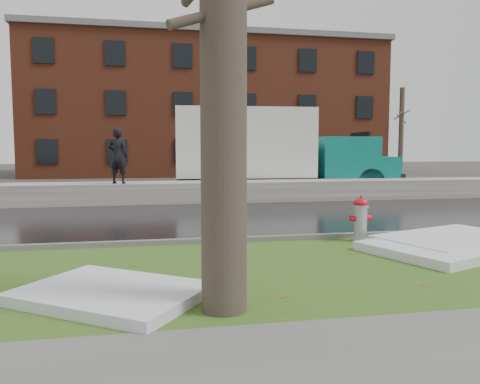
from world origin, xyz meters
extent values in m
plane|color=#47423D|center=(0.00, 0.00, 0.00)|extent=(120.00, 120.00, 0.00)
cube|color=#36501A|center=(0.00, -1.25, 0.02)|extent=(60.00, 4.50, 0.04)
cube|color=slate|center=(0.00, -5.00, 0.03)|extent=(60.00, 3.00, 0.05)
cube|color=black|center=(0.00, 4.50, 0.01)|extent=(60.00, 7.00, 0.03)
cube|color=slate|center=(0.00, 13.00, 0.01)|extent=(60.00, 9.00, 0.03)
cube|color=slate|center=(0.00, 1.00, 0.07)|extent=(60.00, 0.15, 0.14)
cube|color=beige|center=(0.00, 8.70, 0.38)|extent=(60.00, 1.60, 0.75)
cube|color=brown|center=(2.00, 30.00, 5.00)|extent=(26.00, 12.00, 10.00)
cylinder|color=brown|center=(-6.00, 26.00, 3.25)|extent=(0.36, 0.36, 6.50)
cylinder|color=brown|center=(-6.00, 26.00, 4.20)|extent=(0.84, 1.62, 0.73)
cylinder|color=brown|center=(-6.00, 26.00, 5.10)|extent=(1.08, 1.26, 0.66)
cylinder|color=brown|center=(-6.00, 26.00, 3.60)|extent=(1.40, 0.61, 0.63)
cylinder|color=brown|center=(16.00, 24.00, 3.25)|extent=(0.36, 0.36, 6.50)
cylinder|color=brown|center=(16.00, 24.00, 4.20)|extent=(0.84, 1.62, 0.73)
cylinder|color=brown|center=(16.00, 24.00, 5.10)|extent=(1.08, 1.26, 0.66)
cylinder|color=brown|center=(16.00, 24.00, 3.60)|extent=(1.40, 0.61, 0.63)
cylinder|color=#999CA0|center=(1.77, 0.60, 0.44)|extent=(0.27, 0.27, 0.80)
ellipsoid|color=red|center=(1.77, 0.60, 0.84)|extent=(0.32, 0.32, 0.18)
cylinder|color=red|center=(1.77, 0.60, 0.94)|extent=(0.06, 0.06, 0.06)
cylinder|color=red|center=(1.60, 0.61, 0.52)|extent=(0.12, 0.13, 0.13)
cylinder|color=red|center=(1.93, 0.59, 0.52)|extent=(0.12, 0.13, 0.13)
cylinder|color=#999CA0|center=(1.78, 0.76, 0.52)|extent=(0.16, 0.12, 0.16)
cylinder|color=brown|center=(-1.62, -2.97, 3.35)|extent=(0.55, 0.55, 6.61)
cylinder|color=brown|center=(-1.62, -2.97, 3.44)|extent=(1.31, 0.63, 0.59)
cube|color=black|center=(2.77, 10.95, 0.68)|extent=(8.40, 1.56, 0.23)
cube|color=silver|center=(1.42, 11.03, 2.19)|extent=(5.79, 2.96, 2.82)
cube|color=#0C7269|center=(5.74, 10.76, 1.57)|extent=(2.55, 2.65, 1.77)
cube|color=#0C7269|center=(7.25, 10.67, 1.15)|extent=(1.39, 2.37, 0.94)
cube|color=black|center=(6.47, 10.72, 2.19)|extent=(0.21, 2.09, 0.94)
cube|color=black|center=(-2.02, 11.25, 0.34)|extent=(1.86, 1.36, 0.70)
cylinder|color=black|center=(6.45, 9.62, 0.57)|extent=(1.17, 0.38, 1.15)
cylinder|color=black|center=(6.59, 11.81, 0.57)|extent=(1.17, 0.38, 1.15)
cylinder|color=black|center=(1.66, 9.92, 0.57)|extent=(1.17, 0.38, 1.15)
cylinder|color=black|center=(1.80, 12.11, 0.57)|extent=(1.17, 0.38, 1.15)
cylinder|color=black|center=(0.00, 10.03, 0.57)|extent=(1.17, 0.38, 1.15)
cylinder|color=black|center=(0.13, 12.21, 0.57)|extent=(1.17, 0.38, 1.15)
imported|color=black|center=(-3.53, 8.31, 1.71)|extent=(0.81, 0.67, 1.92)
cube|color=silver|center=(2.85, -0.61, 0.12)|extent=(3.15, 2.81, 0.16)
cube|color=silver|center=(-2.95, -2.29, 0.11)|extent=(2.72, 2.57, 0.14)
cube|color=silver|center=(3.40, -0.10, 0.13)|extent=(3.23, 2.62, 0.18)
camera|label=1|loc=(-2.44, -8.24, 1.91)|focal=35.00mm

